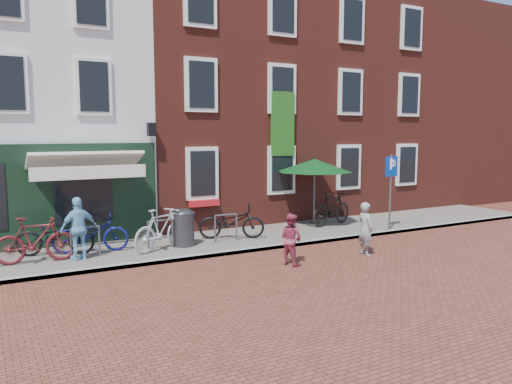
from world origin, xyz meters
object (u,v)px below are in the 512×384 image
parasol (315,163)px  bicycle_1 (35,240)px  parking_sign (391,179)px  bicycle_2 (91,233)px  boy (291,239)px  bicycle_4 (232,222)px  litter_bin (183,225)px  cafe_person (79,229)px  bicycle_5 (332,209)px  woman (365,229)px  bicycle_0 (55,236)px  bicycle_3 (161,229)px

parasol → bicycle_1: bearing=-174.9°
parking_sign → parasol: bearing=134.5°
bicycle_2 → boy: bearing=-116.2°
bicycle_4 → parasol: bearing=-55.4°
bicycle_1 → bicycle_2: bearing=-66.5°
litter_bin → bicycle_1: bearing=-179.5°
cafe_person → bicycle_5: cafe_person is taller
litter_bin → woman: size_ratio=0.79×
bicycle_1 → bicycle_4: (5.50, 0.24, -0.06)m
cafe_person → bicycle_1: bearing=-24.6°
litter_bin → parasol: bearing=8.5°
woman → cafe_person: size_ratio=0.90×
bicycle_5 → parasol: bearing=54.6°
woman → boy: bearing=88.8°
parking_sign → cafe_person: bearing=175.2°
parking_sign → bicycle_4: size_ratio=1.27×
parasol → bicycle_4: bearing=-170.9°
bicycle_0 → bicycle_4: 4.98m
boy → woman: bearing=-111.5°
boy → bicycle_3: size_ratio=0.68×
woman → bicycle_2: bearing=64.5°
bicycle_1 → bicycle_5: same height
boy → cafe_person: (-4.65, 2.64, 0.25)m
cafe_person → bicycle_5: (8.53, 0.75, -0.23)m
parasol → bicycle_4: 3.86m
bicycle_2 → bicycle_3: bearing=-98.0°
bicycle_1 → bicycle_4: size_ratio=0.97×
parking_sign → bicycle_3: parking_sign is taller
bicycle_4 → bicycle_0: bearing=111.3°
bicycle_3 → parasol: bearing=-105.9°
woman → bicycle_5: woman is taller
bicycle_3 → parking_sign: bearing=-121.7°
bicycle_1 → bicycle_5: 9.55m
bicycle_3 → bicycle_4: bearing=-105.7°
litter_bin → bicycle_0: size_ratio=0.57×
parasol → boy: 5.16m
bicycle_2 → bicycle_3: bicycle_3 is taller
parasol → bicycle_2: bearing=-177.7°
cafe_person → bicycle_5: bearing=171.2°
bicycle_0 → parasol: bearing=-70.3°
cafe_person → bicycle_3: size_ratio=0.84×
bicycle_1 → bicycle_5: (9.53, 0.56, 0.00)m
parasol → bicycle_0: bearing=-178.7°
litter_bin → bicycle_3: bearing=-165.8°
bicycle_0 → bicycle_2: (0.88, -0.11, 0.00)m
parking_sign → bicycle_0: (-10.19, 1.62, -1.17)m
bicycle_3 → bicycle_5: bearing=-108.8°
parking_sign → boy: (-5.07, -1.82, -1.14)m
parking_sign → woman: size_ratio=1.74×
cafe_person → bicycle_2: size_ratio=0.81×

